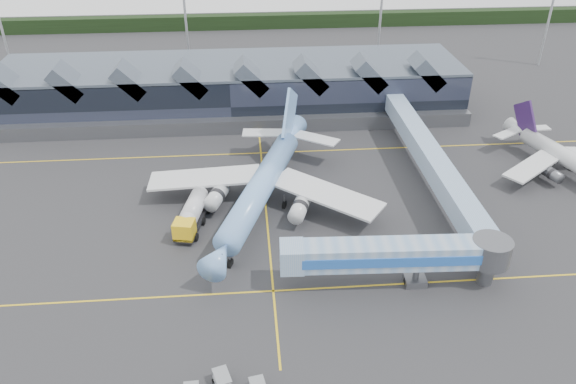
{
  "coord_description": "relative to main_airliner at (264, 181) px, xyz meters",
  "views": [
    {
      "loc": [
        -2.44,
        -58.8,
        44.28
      ],
      "look_at": [
        2.92,
        6.25,
        5.0
      ],
      "focal_mm": 35.0,
      "sensor_mm": 36.0,
      "label": 1
    }
  ],
  "objects": [
    {
      "name": "ground",
      "position": [
        0.12,
        -11.39,
        -3.86
      ],
      "size": [
        260.0,
        260.0,
        0.0
      ],
      "primitive_type": "plane",
      "color": "#2B2A2D",
      "rests_on": "ground"
    },
    {
      "name": "taxi_stripes",
      "position": [
        0.12,
        -1.39,
        -3.85
      ],
      "size": [
        120.0,
        60.0,
        0.01
      ],
      "color": "gold",
      "rests_on": "ground"
    },
    {
      "name": "light_masts",
      "position": [
        21.12,
        51.41,
        8.63
      ],
      "size": [
        132.4,
        42.56,
        22.45
      ],
      "color": "#999DA2",
      "rests_on": "ground"
    },
    {
      "name": "terminal",
      "position": [
        -4.94,
        35.96,
        1.02
      ],
      "size": [
        90.0,
        22.25,
        12.52
      ],
      "color": "black",
      "rests_on": "ground"
    },
    {
      "name": "regional_jet",
      "position": [
        48.28,
        5.57,
        -0.93
      ],
      "size": [
        23.57,
        26.36,
        9.22
      ],
      "rotation": [
        0.0,
        0.0,
        0.3
      ],
      "color": "silver",
      "rests_on": "ground"
    },
    {
      "name": "fuel_truck",
      "position": [
        -10.14,
        -4.57,
        -1.85
      ],
      "size": [
        4.62,
        10.77,
        3.58
      ],
      "rotation": [
        0.0,
        0.0,
        -0.2
      ],
      "color": "black",
      "rests_on": "ground"
    },
    {
      "name": "main_airliner",
      "position": [
        0.0,
        0.0,
        0.0
      ],
      "size": [
        33.69,
        39.64,
        13.13
      ],
      "rotation": [
        0.0,
        0.0,
        -0.34
      ],
      "color": "#75A1EE",
      "rests_on": "ground"
    },
    {
      "name": "jet_bridge",
      "position": [
        16.02,
        -19.45,
        0.51
      ],
      "size": [
        27.05,
        5.02,
        6.26
      ],
      "rotation": [
        0.0,
        0.0,
        -0.04
      ],
      "color": "#7093BB",
      "rests_on": "ground"
    },
    {
      "name": "tree_line_far",
      "position": [
        0.12,
        98.61,
        -1.86
      ],
      "size": [
        260.0,
        4.0,
        4.0
      ],
      "primitive_type": "cube",
      "color": "black",
      "rests_on": "ground"
    }
  ]
}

